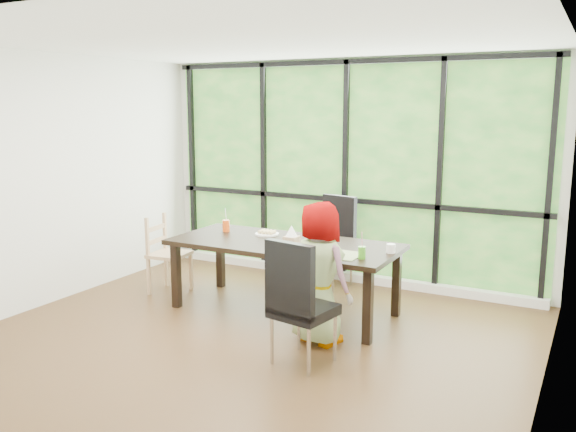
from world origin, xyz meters
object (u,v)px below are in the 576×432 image
at_px(child_toddler, 310,258).
at_px(tissue_box, 291,242).
at_px(white_mug, 391,248).
at_px(chair_end_beech, 169,254).
at_px(orange_cup, 226,226).
at_px(plate_far, 267,234).
at_px(child_older, 322,273).
at_px(chair_window_leather, 330,242).
at_px(chair_interior_leather, 304,301).
at_px(green_cup, 362,253).
at_px(plate_near, 328,254).
at_px(dining_table, 284,277).

relative_size(child_toddler, tissue_box, 6.46).
bearing_deg(white_mug, chair_end_beech, -177.72).
distance_m(orange_cup, white_mug, 1.96).
relative_size(plate_far, orange_cup, 2.03).
bearing_deg(tissue_box, white_mug, 14.62).
bearing_deg(white_mug, plate_far, 173.90).
bearing_deg(child_older, chair_window_leather, -52.29).
bearing_deg(chair_window_leather, tissue_box, -71.65).
xyz_separation_m(chair_end_beech, orange_cup, (0.66, 0.20, 0.36)).
height_order(chair_interior_leather, tissue_box, chair_interior_leather).
bearing_deg(chair_window_leather, child_older, -55.93).
bearing_deg(child_older, green_cup, -112.64).
distance_m(chair_interior_leather, orange_cup, 2.02).
bearing_deg(white_mug, plate_near, -147.28).
bearing_deg(child_toddler, tissue_box, -101.10).
distance_m(dining_table, tissue_box, 0.50).
bearing_deg(child_older, chair_interior_leather, 112.44).
relative_size(child_toddler, white_mug, 9.82).
relative_size(chair_window_leather, orange_cup, 8.31).
distance_m(chair_interior_leather, plate_far, 1.70).
height_order(child_toddler, white_mug, child_toddler).
height_order(dining_table, green_cup, green_cup).
height_order(dining_table, tissue_box, tissue_box).
bearing_deg(green_cup, chair_end_beech, 174.65).
relative_size(plate_near, tissue_box, 1.63).
height_order(dining_table, plate_near, plate_near).
distance_m(chair_end_beech, orange_cup, 0.78).
distance_m(child_older, plate_far, 1.32).
distance_m(chair_window_leather, plate_far, 0.94).
bearing_deg(dining_table, white_mug, 3.59).
bearing_deg(white_mug, chair_interior_leather, -108.27).
height_order(chair_window_leather, white_mug, chair_window_leather).
bearing_deg(orange_cup, plate_far, 7.03).
bearing_deg(orange_cup, chair_end_beech, -163.15).
distance_m(dining_table, plate_near, 0.77).
distance_m(plate_near, green_cup, 0.34).
bearing_deg(child_older, child_toddler, -43.75).
distance_m(child_older, tissue_box, 0.68).
xyz_separation_m(chair_end_beech, plate_near, (2.10, -0.22, 0.31)).
bearing_deg(chair_end_beech, chair_interior_leather, -121.00).
bearing_deg(green_cup, plate_near, 178.95).
height_order(chair_interior_leather, green_cup, chair_interior_leather).
distance_m(chair_interior_leather, tissue_box, 1.09).
xyz_separation_m(dining_table, plate_far, (-0.33, 0.23, 0.38)).
relative_size(chair_window_leather, white_mug, 12.30).
distance_m(green_cup, tissue_box, 0.78).
xyz_separation_m(plate_near, white_mug, (0.51, 0.33, 0.04)).
xyz_separation_m(plate_near, tissue_box, (-0.44, 0.08, 0.05)).
height_order(plate_near, tissue_box, tissue_box).
distance_m(chair_end_beech, child_older, 2.26).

